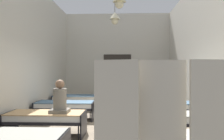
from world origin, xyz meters
TOP-DOWN VIEW (x-y plane):
  - ground_plane at (0.00, 0.00)m, footprint 5.89×11.29m
  - room_shell at (-0.00, 1.17)m, footprint 5.69×10.89m
  - bed_left_row_1 at (-1.60, -0.95)m, footprint 1.90×0.84m
  - bed_right_row_1 at (1.60, -0.95)m, footprint 1.90×0.84m
  - bed_left_row_2 at (-1.60, 0.95)m, footprint 1.90×0.84m
  - bed_right_row_2 at (1.60, 0.95)m, footprint 1.90×0.84m
  - bed_left_row_3 at (-1.60, 2.85)m, footprint 1.90×0.84m
  - bed_right_row_3 at (1.60, 2.85)m, footprint 1.90×0.84m
  - nurse_near_aisle at (-0.07, 1.05)m, footprint 0.52×0.52m
  - patient_seated_primary at (-1.25, -0.98)m, footprint 0.44×0.44m
  - patient_seated_secondary at (1.25, 2.84)m, footprint 0.44×0.44m
  - potted_plant at (0.09, 4.01)m, footprint 0.65×0.65m

SIDE VIEW (x-z plane):
  - ground_plane at x=0.00m, z-range -0.10..0.00m
  - bed_left_row_1 at x=-1.60m, z-range 0.15..0.73m
  - bed_right_row_1 at x=1.60m, z-range 0.15..0.73m
  - bed_left_row_2 at x=-1.60m, z-range 0.15..0.73m
  - bed_right_row_2 at x=1.60m, z-range 0.15..0.73m
  - bed_left_row_3 at x=-1.60m, z-range 0.15..0.73m
  - bed_right_row_3 at x=1.60m, z-range 0.15..0.73m
  - nurse_near_aisle at x=-0.07m, z-range -0.21..1.27m
  - potted_plant at x=0.09m, z-range 0.20..1.52m
  - patient_seated_primary at x=-1.25m, z-range 0.47..1.27m
  - patient_seated_secondary at x=1.25m, z-range 0.47..1.27m
  - room_shell at x=0.00m, z-range 0.01..4.51m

